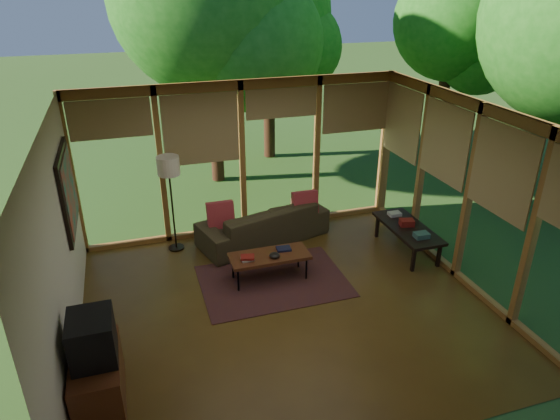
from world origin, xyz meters
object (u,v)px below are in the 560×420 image
object	(u,v)px
sofa	(263,223)
side_console	(408,229)
media_cabinet	(98,379)
floor_lamp	(169,171)
television	(92,338)
coffee_table	(269,257)

from	to	relation	value
sofa	side_console	xyz separation A→B (m)	(2.18, -1.10, 0.08)
sofa	media_cabinet	xyz separation A→B (m)	(-2.69, -3.02, -0.03)
floor_lamp	sofa	bearing A→B (deg)	-5.33
television	media_cabinet	bearing A→B (deg)	180.00
television	floor_lamp	world-z (taller)	floor_lamp
floor_lamp	coffee_table	bearing A→B (deg)	-47.91
media_cabinet	sofa	bearing A→B (deg)	48.32
sofa	floor_lamp	xyz separation A→B (m)	(-1.50, 0.14, 1.08)
television	side_console	distance (m)	5.23
media_cabinet	floor_lamp	distance (m)	3.55
media_cabinet	side_console	xyz separation A→B (m)	(4.87, 1.92, 0.11)
floor_lamp	side_console	size ratio (longest dim) A/B	1.18
floor_lamp	media_cabinet	bearing A→B (deg)	-110.53
coffee_table	side_console	world-z (taller)	side_console
sofa	coffee_table	size ratio (longest dim) A/B	1.87
sofa	television	distance (m)	4.06
coffee_table	sofa	bearing A→B (deg)	78.46
television	side_console	bearing A→B (deg)	21.57
media_cabinet	coffee_table	size ratio (longest dim) A/B	0.83
floor_lamp	side_console	distance (m)	4.02
television	floor_lamp	size ratio (longest dim) A/B	0.33
coffee_table	side_console	distance (m)	2.44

